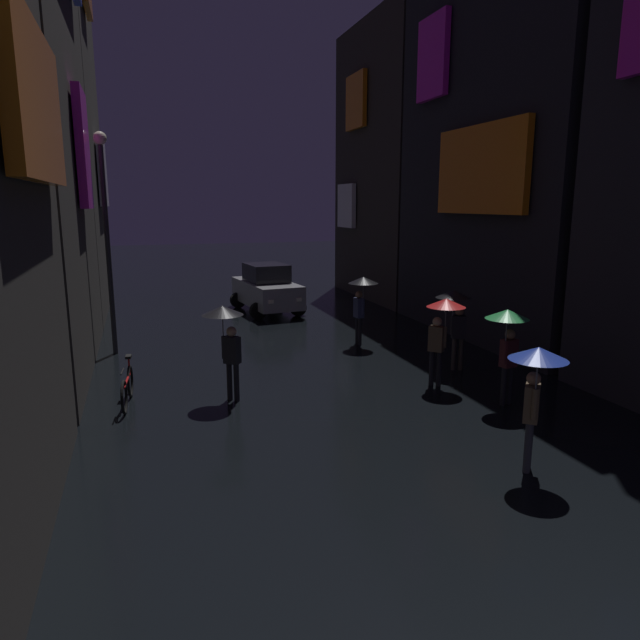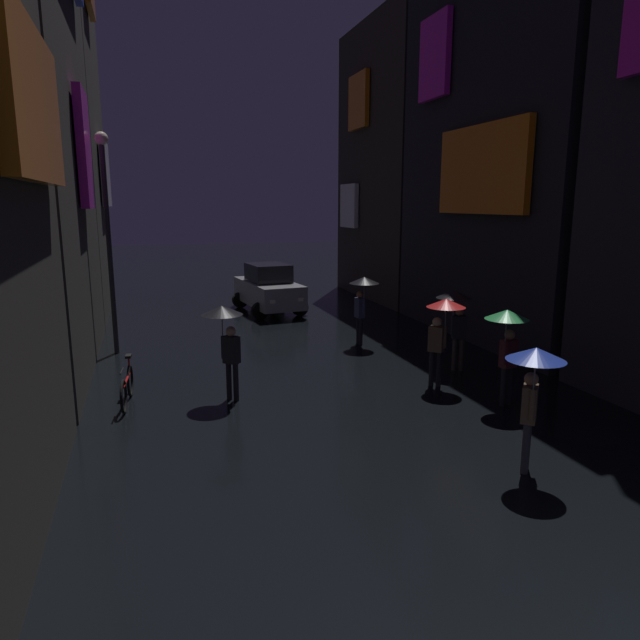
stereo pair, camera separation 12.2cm
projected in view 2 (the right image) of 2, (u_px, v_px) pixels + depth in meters
building_right_mid at (523, 142)px, 17.85m from camera, size 4.25×8.84×12.33m
building_right_far at (407, 164)px, 25.67m from camera, size 4.25×7.47×12.00m
pedestrian_foreground_left_green at (507, 331)px, 11.90m from camera, size 0.90×0.90×2.12m
pedestrian_midstreet_left_blue at (534, 375)px, 8.83m from camera, size 0.90×0.90×2.12m
pedestrian_far_right_black at (363, 291)px, 17.16m from camera, size 0.90×0.90×2.12m
pedestrian_near_crossing_black at (225, 326)px, 12.31m from camera, size 0.90×0.90×2.12m
pedestrian_midstreet_centre_red at (443, 318)px, 13.23m from camera, size 0.90×0.90×2.12m
pedestrian_foreground_right_black at (456, 308)px, 14.52m from camera, size 0.90×0.90×2.12m
bicycle_parked_at_storefront at (127, 387)px, 12.31m from camera, size 0.25×1.82×0.96m
car_distant at (269, 289)px, 22.74m from camera, size 2.58×4.30×1.92m
streetlamp_left_far at (107, 221)px, 15.83m from camera, size 0.36×0.36×6.18m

